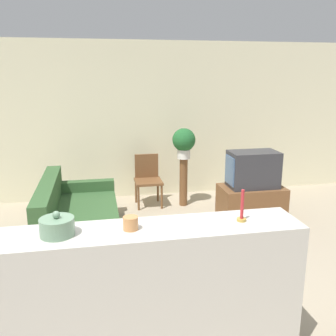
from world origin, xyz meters
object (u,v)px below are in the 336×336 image
(couch, at_px, (76,220))
(decorative_bowl, at_px, (57,227))
(wooden_chair, at_px, (148,177))
(potted_plant, at_px, (184,141))
(television, at_px, (253,169))

(couch, distance_m, decorative_bowl, 2.50)
(wooden_chair, height_order, potted_plant, potted_plant)
(television, height_order, decorative_bowl, decorative_bowl)
(couch, xyz_separation_m, wooden_chair, (1.12, 1.19, 0.20))
(decorative_bowl, bearing_deg, couch, 90.51)
(couch, bearing_deg, wooden_chair, 46.75)
(wooden_chair, bearing_deg, couch, -133.25)
(couch, xyz_separation_m, decorative_bowl, (0.02, -2.34, 0.88))
(potted_plant, relative_size, decorative_bowl, 2.13)
(wooden_chair, distance_m, decorative_bowl, 3.77)
(television, xyz_separation_m, potted_plant, (-0.82, 0.88, 0.29))
(television, distance_m, potted_plant, 1.24)
(decorative_bowl, bearing_deg, wooden_chair, 72.67)
(wooden_chair, xyz_separation_m, potted_plant, (0.58, -0.16, 0.62))
(wooden_chair, xyz_separation_m, decorative_bowl, (-1.10, -3.54, 0.68))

